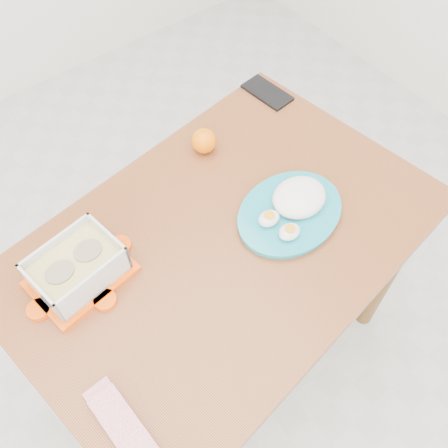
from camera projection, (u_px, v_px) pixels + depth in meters
ground at (197, 364)px, 1.79m from camera, size 3.50×3.50×0.00m
dining_table at (224, 263)px, 1.30m from camera, size 1.13×0.83×0.75m
food_container at (77, 268)px, 1.10m from camera, size 0.24×0.20×0.09m
orange_fruit at (204, 141)px, 1.34m from camera, size 0.07×0.07×0.07m
rice_plate at (293, 206)px, 1.22m from camera, size 0.32×0.32×0.08m
candy_bar at (135, 444)px, 0.93m from camera, size 0.07×0.24×0.02m
smartphone at (267, 92)px, 1.49m from camera, size 0.09×0.16×0.01m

